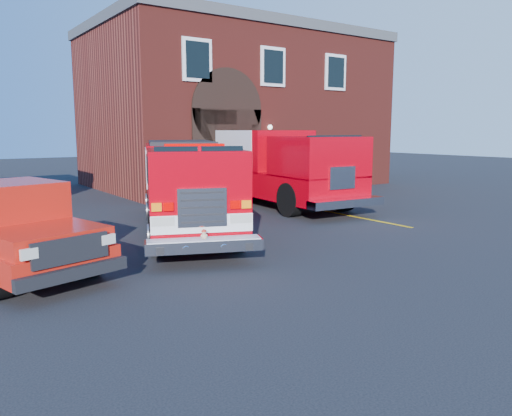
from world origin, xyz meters
TOP-DOWN VIEW (x-y plane):
  - ground at (0.00, 0.00)m, footprint 100.00×100.00m
  - parking_stripe_near at (6.50, 1.00)m, footprint 0.12×3.00m
  - parking_stripe_mid at (6.50, 4.00)m, footprint 0.12×3.00m
  - parking_stripe_far at (6.50, 7.00)m, footprint 0.12×3.00m
  - fire_station at (8.99, 13.98)m, footprint 15.20×10.20m
  - fire_engine at (0.47, 3.21)m, footprint 5.56×9.09m
  - pickup_truck at (-4.84, 1.55)m, footprint 3.57×6.33m
  - secondary_truck at (6.07, 6.43)m, footprint 3.56×9.58m

SIDE VIEW (x-z plane):
  - ground at x=0.00m, z-range 0.00..0.00m
  - parking_stripe_near at x=6.50m, z-range 0.00..0.01m
  - parking_stripe_mid at x=6.50m, z-range 0.00..0.01m
  - parking_stripe_far at x=6.50m, z-range 0.00..0.01m
  - pickup_truck at x=-4.84m, z-range -0.05..1.91m
  - fire_engine at x=0.47m, z-range 0.05..2.77m
  - secondary_truck at x=6.07m, z-range 0.14..3.19m
  - fire_station at x=8.99m, z-range 0.03..8.48m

